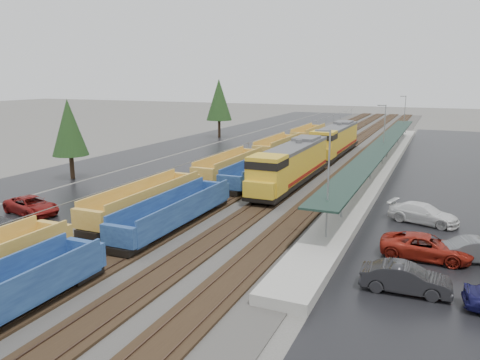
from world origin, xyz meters
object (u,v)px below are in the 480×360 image
Objects in this scene: well_string_blue at (175,213)px; parked_car_east_b at (426,247)px; locomotive_lead at (291,165)px; locomotive_trail at (335,140)px; parked_car_east_c at (423,214)px; parked_car_west_c at (31,206)px; well_string_yellow at (195,181)px; parked_car_east_a at (405,279)px.

parked_car_east_b is (17.83, 0.98, -0.38)m from well_string_blue.
locomotive_lead and locomotive_trail have the same top height.
parked_car_east_c is (-0.51, 7.82, 0.01)m from parked_car_east_b.
parked_car_west_c is 32.08m from parked_car_east_c.
well_string_blue is at bearing -69.22° from parked_car_west_c.
well_string_blue reaches higher than parked_car_east_c.
well_string_yellow is (-8.00, -6.07, -1.25)m from locomotive_lead.
locomotive_trail is 3.72× the size of parked_car_west_c.
parked_car_east_b is (13.83, -15.36, -1.66)m from locomotive_lead.
locomotive_lead is 21.00m from locomotive_trail.
well_string_blue is 17.63m from parked_car_east_a.
well_string_yellow is 15.01m from parked_car_west_c.
locomotive_lead is 3.72× the size of parked_car_west_c.
parked_car_east_b is at bearing -48.00° from locomotive_lead.
parked_car_east_c reaches higher than parked_car_east_a.
parked_car_east_a is (29.99, -2.79, 0.02)m from parked_car_west_c.
locomotive_trail reaches higher than parked_car_east_b.
well_string_blue reaches higher than parked_car_east_b.
locomotive_lead reaches higher than parked_car_west_c.
locomotive_lead is 24.86m from parked_car_west_c.
parked_car_east_a is at bearing -35.18° from well_string_yellow.
parked_car_east_c is (30.29, 10.56, 0.02)m from parked_car_west_c.
parked_car_east_a is 0.85× the size of parked_car_east_b.
parked_car_east_b is at bearing -23.06° from well_string_yellow.
locomotive_lead is at bearing -90.00° from locomotive_trail.
well_string_blue is (4.00, -10.27, -0.04)m from well_string_yellow.
parked_car_east_a is (13.03, -41.89, -1.65)m from locomotive_trail.
well_string_yellow is 21.38m from parked_car_east_c.
locomotive_trail is 3.77× the size of parked_car_east_c.
well_string_blue is 17.21× the size of parked_car_east_a.
parked_car_east_a is at bearing 173.03° from parked_car_east_b.
parked_car_east_b is (13.83, -36.36, -1.66)m from locomotive_trail.
parked_car_east_b is 7.84m from parked_car_east_c.
parked_car_east_a is (17.03, -4.56, -0.37)m from well_string_blue.
parked_car_east_c is at bearing -29.50° from locomotive_lead.
parked_car_east_b is at bearing -161.09° from parked_car_east_c.
parked_car_east_b reaches higher than parked_car_west_c.
locomotive_trail is at bearing 40.24° from parked_car_east_c.
locomotive_trail is 3.63× the size of parked_car_east_b.
well_string_blue is 19.43m from parked_car_east_c.
parked_car_east_a is 5.59m from parked_car_east_b.
well_string_yellow reaches higher than well_string_blue.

